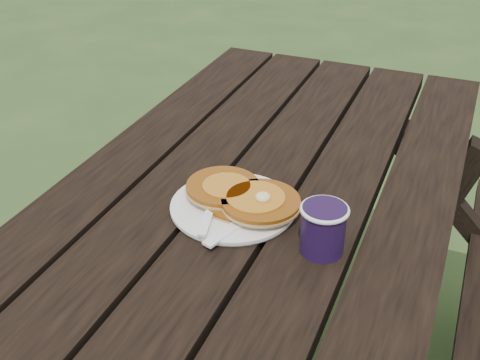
% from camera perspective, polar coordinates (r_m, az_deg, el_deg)
% --- Properties ---
extents(plate, '(0.25, 0.25, 0.01)m').
position_cam_1_polar(plate, '(1.12, -0.65, -2.58)').
color(plate, white).
rests_on(plate, picnic_table).
extents(pancake_stack, '(0.23, 0.16, 0.04)m').
position_cam_1_polar(pancake_stack, '(1.12, 0.24, -1.55)').
color(pancake_stack, '#8A4A0F').
rests_on(pancake_stack, plate).
extents(knife, '(0.07, 0.18, 0.00)m').
position_cam_1_polar(knife, '(1.07, 0.09, -4.00)').
color(knife, white).
rests_on(knife, plate).
extents(fork, '(0.07, 0.16, 0.01)m').
position_cam_1_polar(fork, '(1.07, -3.08, -3.57)').
color(fork, white).
rests_on(fork, plate).
extents(coffee_cup, '(0.08, 0.08, 0.09)m').
position_cam_1_polar(coffee_cup, '(1.00, 7.90, -4.36)').
color(coffee_cup, black).
rests_on(coffee_cup, picnic_table).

